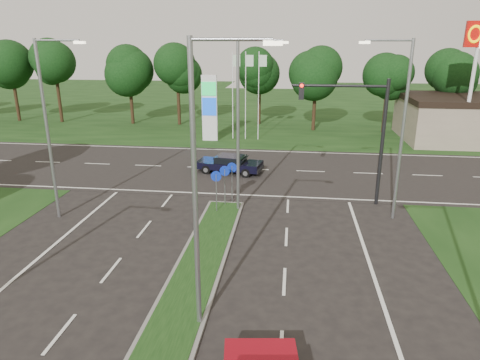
# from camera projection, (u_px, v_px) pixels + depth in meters

# --- Properties ---
(verge_far) EXTENTS (160.00, 50.00, 0.02)m
(verge_far) POSITION_uv_depth(u_px,v_px,m) (267.00, 107.00, 60.36)
(verge_far) COLOR black
(verge_far) RESTS_ON ground
(cross_road) EXTENTS (160.00, 12.00, 0.02)m
(cross_road) POSITION_uv_depth(u_px,v_px,m) (241.00, 169.00, 31.10)
(cross_road) COLOR black
(cross_road) RESTS_ON ground
(streetlight_median_near) EXTENTS (2.53, 0.22, 9.00)m
(streetlight_median_near) POSITION_uv_depth(u_px,v_px,m) (201.00, 178.00, 12.42)
(streetlight_median_near) COLOR gray
(streetlight_median_near) RESTS_ON ground
(streetlight_median_far) EXTENTS (2.53, 0.22, 9.00)m
(streetlight_median_far) POSITION_uv_depth(u_px,v_px,m) (242.00, 119.00, 21.86)
(streetlight_median_far) COLOR gray
(streetlight_median_far) RESTS_ON ground
(streetlight_left_far) EXTENTS (2.53, 0.22, 9.00)m
(streetlight_left_far) POSITION_uv_depth(u_px,v_px,m) (50.00, 122.00, 21.06)
(streetlight_left_far) COLOR gray
(streetlight_left_far) RESTS_ON ground
(streetlight_right_far) EXTENTS (2.53, 0.22, 9.00)m
(streetlight_right_far) POSITION_uv_depth(u_px,v_px,m) (400.00, 122.00, 20.95)
(streetlight_right_far) COLOR gray
(streetlight_right_far) RESTS_ON ground
(traffic_signal) EXTENTS (5.10, 0.42, 7.00)m
(traffic_signal) POSITION_uv_depth(u_px,v_px,m) (359.00, 123.00, 23.16)
(traffic_signal) COLOR black
(traffic_signal) RESTS_ON ground
(median_signs) EXTENTS (1.16, 1.76, 2.38)m
(median_signs) POSITION_uv_depth(u_px,v_px,m) (225.00, 178.00, 23.40)
(median_signs) COLOR gray
(median_signs) RESTS_ON ground
(gas_pylon) EXTENTS (5.80, 1.26, 8.00)m
(gas_pylon) POSITION_uv_depth(u_px,v_px,m) (212.00, 106.00, 39.09)
(gas_pylon) COLOR silver
(gas_pylon) RESTS_ON ground
(mcdonalds_sign) EXTENTS (2.20, 0.47, 10.40)m
(mcdonalds_sign) POSITION_uv_depth(u_px,v_px,m) (477.00, 53.00, 34.06)
(mcdonalds_sign) COLOR silver
(mcdonalds_sign) RESTS_ON ground
(treeline_far) EXTENTS (6.00, 6.00, 9.90)m
(treeline_far) POSITION_uv_depth(u_px,v_px,m) (261.00, 62.00, 44.02)
(treeline_far) COLOR black
(treeline_far) RESTS_ON ground
(navy_sedan) EXTENTS (4.75, 2.60, 1.24)m
(navy_sedan) POSITION_uv_depth(u_px,v_px,m) (230.00, 163.00, 30.08)
(navy_sedan) COLOR black
(navy_sedan) RESTS_ON ground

